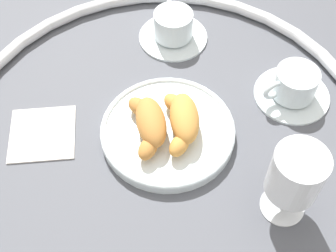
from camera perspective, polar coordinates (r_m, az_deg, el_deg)
name	(u,v)px	position (r m, az deg, el deg)	size (l,w,h in m)	color
ground_plane	(163,135)	(0.79, -0.57, -1.16)	(2.20, 2.20, 0.00)	#4C4F56
table_chrome_rim	(163,131)	(0.78, -0.57, -0.66)	(0.72, 0.72, 0.02)	silver
pastry_plate	(168,132)	(0.78, 0.00, -0.80)	(0.23, 0.23, 0.02)	silver
croissant_large	(183,121)	(0.75, 1.84, 0.61)	(0.14, 0.07, 0.04)	#CC893D
croissant_small	(149,124)	(0.75, -2.33, 0.28)	(0.14, 0.07, 0.04)	#BC7A38
coffee_cup_near	(173,27)	(0.92, 0.64, 12.05)	(0.14, 0.14, 0.06)	silver
coffee_cup_far	(294,87)	(0.85, 15.23, 4.72)	(0.14, 0.14, 0.06)	silver
juice_glass_left	(295,177)	(0.66, 15.39, -6.08)	(0.08, 0.08, 0.14)	white
folded_napkin	(42,133)	(0.81, -15.22, -0.87)	(0.11, 0.11, 0.01)	silver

